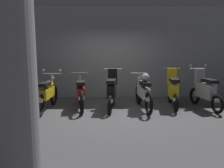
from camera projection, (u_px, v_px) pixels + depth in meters
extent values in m
plane|color=#4C4C4F|center=(112.00, 113.00, 6.22)|extent=(80.00, 80.00, 0.00)
cube|color=gray|center=(111.00, 53.00, 8.23)|extent=(16.00, 0.30, 3.25)
torus|color=black|center=(27.00, 96.00, 7.23)|extent=(0.14, 0.54, 0.53)
torus|color=black|center=(8.00, 104.00, 6.09)|extent=(0.14, 0.54, 0.53)
cube|color=#9EA0A8|center=(17.00, 91.00, 6.62)|extent=(0.29, 0.75, 0.44)
cube|color=#9EA0A8|center=(22.00, 76.00, 6.90)|extent=(0.29, 0.15, 0.48)
cube|color=black|center=(14.00, 81.00, 6.41)|extent=(0.29, 0.54, 0.10)
cylinder|color=#B7BABF|center=(24.00, 69.00, 7.00)|extent=(0.56, 0.09, 0.04)
sphere|color=#B7BABF|center=(16.00, 66.00, 7.01)|extent=(0.07, 0.07, 0.07)
sphere|color=#B7BABF|center=(32.00, 66.00, 6.96)|extent=(0.07, 0.07, 0.07)
cylinder|color=#B7BABF|center=(25.00, 83.00, 7.12)|extent=(0.07, 0.15, 0.85)
sphere|color=silver|center=(25.00, 73.00, 7.07)|extent=(0.12, 0.12, 0.12)
cube|color=white|center=(8.00, 101.00, 6.10)|extent=(0.16, 0.03, 0.10)
torus|color=black|center=(54.00, 95.00, 7.10)|extent=(0.12, 0.65, 0.65)
torus|color=black|center=(40.00, 105.00, 5.81)|extent=(0.12, 0.65, 0.65)
cube|color=gold|center=(47.00, 93.00, 6.42)|extent=(0.26, 0.84, 0.28)
ellipsoid|color=gold|center=(48.00, 85.00, 6.54)|extent=(0.28, 0.45, 0.22)
cube|color=black|center=(45.00, 84.00, 6.20)|extent=(0.26, 0.53, 0.10)
cylinder|color=#B7BABF|center=(52.00, 74.00, 6.89)|extent=(0.56, 0.06, 0.04)
sphere|color=#B7BABF|center=(43.00, 70.00, 6.88)|extent=(0.07, 0.07, 0.07)
sphere|color=#B7BABF|center=(60.00, 70.00, 6.87)|extent=(0.07, 0.07, 0.07)
cylinder|color=#B7BABF|center=(53.00, 85.00, 7.00)|extent=(0.06, 0.16, 0.65)
sphere|color=silver|center=(53.00, 78.00, 6.96)|extent=(0.12, 0.12, 0.12)
cube|color=white|center=(40.00, 101.00, 5.82)|extent=(0.16, 0.02, 0.10)
torus|color=black|center=(80.00, 93.00, 7.34)|extent=(0.19, 0.66, 0.65)
torus|color=black|center=(82.00, 102.00, 6.08)|extent=(0.19, 0.66, 0.65)
cube|color=red|center=(81.00, 91.00, 6.68)|extent=(0.35, 0.86, 0.28)
ellipsoid|color=red|center=(80.00, 83.00, 6.80)|extent=(0.33, 0.48, 0.22)
cube|color=black|center=(81.00, 83.00, 6.46)|extent=(0.32, 0.55, 0.10)
cylinder|color=#B7BABF|center=(80.00, 73.00, 7.14)|extent=(0.56, 0.12, 0.04)
cylinder|color=#B7BABF|center=(80.00, 84.00, 7.24)|extent=(0.08, 0.17, 0.65)
sphere|color=silver|center=(80.00, 77.00, 7.21)|extent=(0.12, 0.12, 0.12)
cube|color=white|center=(82.00, 99.00, 6.09)|extent=(0.16, 0.04, 0.10)
torus|color=black|center=(113.00, 96.00, 7.16)|extent=(0.14, 0.54, 0.53)
torus|color=black|center=(110.00, 105.00, 6.03)|extent=(0.14, 0.54, 0.53)
cube|color=black|center=(112.00, 91.00, 6.56)|extent=(0.30, 0.75, 0.44)
cube|color=black|center=(113.00, 76.00, 6.84)|extent=(0.29, 0.15, 0.48)
cube|color=black|center=(111.00, 81.00, 6.35)|extent=(0.29, 0.54, 0.10)
cylinder|color=#B7BABF|center=(113.00, 69.00, 6.94)|extent=(0.56, 0.09, 0.04)
cylinder|color=#B7BABF|center=(113.00, 84.00, 7.05)|extent=(0.07, 0.15, 0.85)
sphere|color=silver|center=(113.00, 74.00, 7.01)|extent=(0.12, 0.12, 0.12)
cube|color=white|center=(110.00, 101.00, 6.04)|extent=(0.16, 0.03, 0.10)
torus|color=black|center=(139.00, 94.00, 7.24)|extent=(0.14, 0.65, 0.65)
torus|color=black|center=(149.00, 103.00, 5.96)|extent=(0.14, 0.65, 0.65)
cube|color=silver|center=(143.00, 92.00, 6.57)|extent=(0.28, 0.85, 0.28)
ellipsoid|color=silver|center=(142.00, 84.00, 6.69)|extent=(0.29, 0.46, 0.22)
cube|color=black|center=(145.00, 83.00, 6.35)|extent=(0.28, 0.54, 0.10)
cylinder|color=#B7BABF|center=(140.00, 73.00, 7.03)|extent=(0.56, 0.08, 0.04)
cylinder|color=#B7BABF|center=(139.00, 84.00, 7.14)|extent=(0.07, 0.16, 0.65)
sphere|color=silver|center=(139.00, 78.00, 7.11)|extent=(0.12, 0.12, 0.12)
cube|color=white|center=(149.00, 100.00, 5.97)|extent=(0.16, 0.02, 0.10)
sphere|color=#9EA0A8|center=(145.00, 78.00, 6.33)|extent=(0.24, 0.24, 0.24)
torus|color=black|center=(170.00, 95.00, 7.37)|extent=(0.16, 0.54, 0.53)
torus|color=black|center=(176.00, 103.00, 6.24)|extent=(0.16, 0.54, 0.53)
cube|color=gold|center=(173.00, 90.00, 6.77)|extent=(0.32, 0.76, 0.44)
cube|color=gold|center=(172.00, 76.00, 7.04)|extent=(0.29, 0.16, 0.48)
cube|color=black|center=(174.00, 80.00, 6.56)|extent=(0.31, 0.55, 0.10)
cylinder|color=#B7BABF|center=(171.00, 68.00, 7.15)|extent=(0.56, 0.11, 0.04)
cylinder|color=#B7BABF|center=(171.00, 83.00, 7.26)|extent=(0.08, 0.15, 0.85)
sphere|color=silver|center=(171.00, 73.00, 7.21)|extent=(0.12, 0.12, 0.12)
cube|color=white|center=(176.00, 99.00, 6.25)|extent=(0.16, 0.03, 0.10)
torus|color=black|center=(195.00, 96.00, 7.24)|extent=(0.18, 0.54, 0.53)
torus|color=black|center=(217.00, 104.00, 6.12)|extent=(0.18, 0.54, 0.53)
cube|color=#9EA0A8|center=(206.00, 91.00, 6.64)|extent=(0.34, 0.76, 0.44)
cube|color=#9EA0A8|center=(200.00, 76.00, 6.91)|extent=(0.30, 0.16, 0.48)
cube|color=black|center=(210.00, 81.00, 6.44)|extent=(0.32, 0.55, 0.10)
cylinder|color=#B7BABF|center=(198.00, 69.00, 7.02)|extent=(0.56, 0.13, 0.04)
sphere|color=#B7BABF|center=(190.00, 66.00, 6.95)|extent=(0.07, 0.07, 0.07)
sphere|color=#B7BABF|center=(205.00, 65.00, 7.05)|extent=(0.07, 0.07, 0.07)
cylinder|color=#B7BABF|center=(196.00, 83.00, 7.13)|extent=(0.08, 0.15, 0.85)
sphere|color=silver|center=(197.00, 73.00, 7.08)|extent=(0.12, 0.12, 0.12)
cube|color=white|center=(217.00, 100.00, 6.13)|extent=(0.16, 0.04, 0.10)
cylinder|color=gray|center=(13.00, 60.00, 2.55)|extent=(0.52, 0.52, 3.25)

